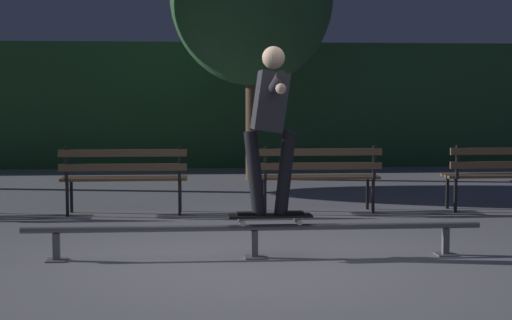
{
  "coord_description": "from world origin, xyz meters",
  "views": [
    {
      "loc": [
        -0.49,
        -6.63,
        1.48
      ],
      "look_at": [
        0.07,
        1.09,
        0.85
      ],
      "focal_mm": 53.0,
      "sensor_mm": 36.0,
      "label": 1
    }
  ],
  "objects_px": {
    "skateboard": "(270,216)",
    "park_bench_rightmost": "(506,170)",
    "skateboarder": "(270,116)",
    "park_bench_left_center": "(124,173)",
    "park_bench_right_center": "(319,172)",
    "grind_rail": "(255,232)"
  },
  "relations": [
    {
      "from": "skateboarder",
      "to": "park_bench_right_center",
      "type": "relative_size",
      "value": 0.97
    },
    {
      "from": "park_bench_left_center",
      "to": "park_bench_right_center",
      "type": "distance_m",
      "value": 2.5
    },
    {
      "from": "grind_rail",
      "to": "skateboarder",
      "type": "height_order",
      "value": "skateboarder"
    },
    {
      "from": "grind_rail",
      "to": "park_bench_rightmost",
      "type": "xyz_separation_m",
      "value": [
        3.53,
        2.74,
        0.29
      ]
    },
    {
      "from": "park_bench_rightmost",
      "to": "park_bench_right_center",
      "type": "bearing_deg",
      "value": 180.0
    },
    {
      "from": "park_bench_left_center",
      "to": "park_bench_right_center",
      "type": "relative_size",
      "value": 1.0
    },
    {
      "from": "skateboard",
      "to": "park_bench_rightmost",
      "type": "relative_size",
      "value": 0.49
    },
    {
      "from": "grind_rail",
      "to": "park_bench_right_center",
      "type": "height_order",
      "value": "park_bench_right_center"
    },
    {
      "from": "grind_rail",
      "to": "skateboarder",
      "type": "distance_m",
      "value": 1.09
    },
    {
      "from": "grind_rail",
      "to": "park_bench_right_center",
      "type": "relative_size",
      "value": 2.67
    },
    {
      "from": "grind_rail",
      "to": "park_bench_left_center",
      "type": "relative_size",
      "value": 2.67
    },
    {
      "from": "skateboarder",
      "to": "park_bench_right_center",
      "type": "bearing_deg",
      "value": 72.15
    },
    {
      "from": "skateboard",
      "to": "park_bench_right_center",
      "type": "relative_size",
      "value": 0.49
    },
    {
      "from": "grind_rail",
      "to": "skateboarder",
      "type": "xyz_separation_m",
      "value": [
        0.15,
        0.0,
        1.08
      ]
    },
    {
      "from": "grind_rail",
      "to": "skateboard",
      "type": "bearing_deg",
      "value": 0.0
    },
    {
      "from": "grind_rail",
      "to": "park_bench_left_center",
      "type": "bearing_deg",
      "value": 118.27
    },
    {
      "from": "skateboard",
      "to": "park_bench_rightmost",
      "type": "xyz_separation_m",
      "value": [
        3.38,
        2.74,
        0.15
      ]
    },
    {
      "from": "grind_rail",
      "to": "park_bench_right_center",
      "type": "bearing_deg",
      "value": 69.42
    },
    {
      "from": "grind_rail",
      "to": "park_bench_rightmost",
      "type": "relative_size",
      "value": 2.67
    },
    {
      "from": "skateboard",
      "to": "skateboarder",
      "type": "height_order",
      "value": "skateboarder"
    },
    {
      "from": "park_bench_right_center",
      "to": "park_bench_rightmost",
      "type": "xyz_separation_m",
      "value": [
        2.5,
        0.0,
        0.0
      ]
    },
    {
      "from": "park_bench_left_center",
      "to": "skateboarder",
      "type": "bearing_deg",
      "value": -59.41
    }
  ]
}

